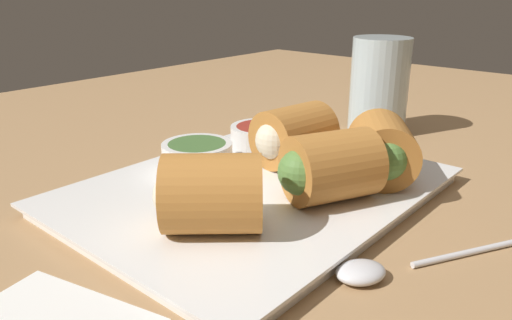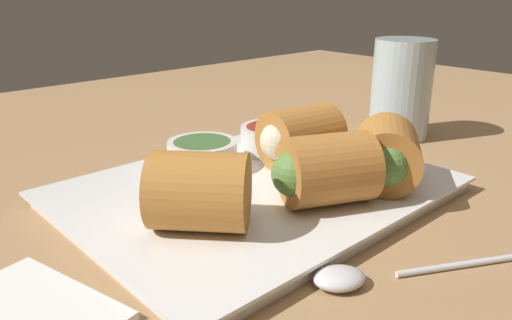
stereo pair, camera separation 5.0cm
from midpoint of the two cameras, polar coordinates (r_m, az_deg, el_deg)
table_surface at (r=46.89cm, az=3.68°, el=-6.69°), size 180.00×140.00×2.00cm
serving_plate at (r=48.07cm, az=2.99°, el=-3.67°), size 34.82×26.90×1.50cm
roll_front_left at (r=43.42cm, az=10.91°, el=-1.18°), size 9.44×8.80×6.20cm
roll_front_right at (r=38.49cm, az=-3.55°, el=-3.63°), size 9.63×9.73×6.20cm
roll_back_left at (r=52.11cm, az=7.47°, el=2.57°), size 8.96×7.15×6.20cm
roll_back_right at (r=48.45cm, az=17.58°, el=0.46°), size 9.70×9.36×6.20cm
dipping_bowl_near at (r=51.37cm, az=-3.31°, el=0.70°), size 7.17×7.17×2.94cm
dipping_bowl_far at (r=56.67cm, az=4.39°, el=2.52°), size 7.17×7.17×2.94cm
spoon at (r=36.67cm, az=15.57°, el=-12.78°), size 14.88×9.13×1.28cm
drinking_glass at (r=69.48cm, az=18.30°, el=7.67°), size 7.77×7.77×12.93cm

